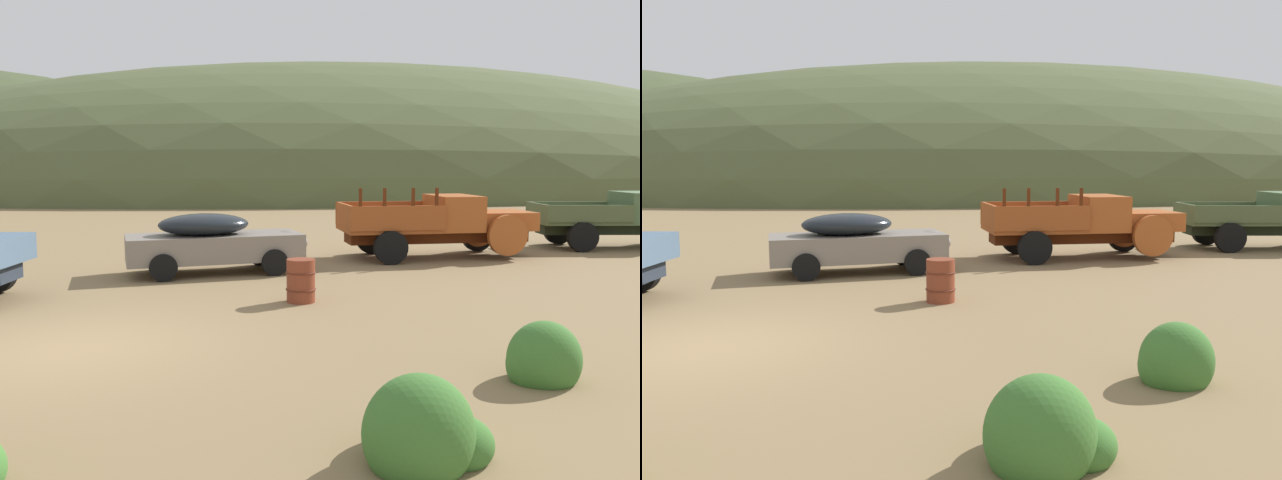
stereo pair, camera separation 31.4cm
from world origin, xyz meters
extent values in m
plane|color=olive|center=(0.00, 0.00, 0.00)|extent=(300.00, 300.00, 0.00)
ellipsoid|color=#4C5633|center=(27.05, 60.88, 0.00)|extent=(112.05, 68.02, 26.67)
cube|color=#B7B2A8|center=(-1.31, 3.67, 1.09)|extent=(0.41, 1.18, 0.44)
cube|color=slate|center=(3.02, 6.37, 0.68)|extent=(4.53, 1.92, 0.68)
ellipsoid|color=black|center=(2.75, 6.36, 1.28)|extent=(2.38, 1.63, 0.57)
ellipsoid|color=slate|center=(5.03, 6.44, 0.75)|extent=(1.03, 1.45, 0.61)
cylinder|color=black|center=(4.43, 5.53, 0.34)|extent=(0.69, 0.22, 0.68)
cylinder|color=black|center=(4.37, 7.30, 0.34)|extent=(0.69, 0.22, 0.68)
cylinder|color=black|center=(1.66, 5.44, 0.34)|extent=(0.69, 0.22, 0.68)
cylinder|color=black|center=(1.60, 7.20, 0.34)|extent=(0.69, 0.22, 0.68)
cube|color=#51220D|center=(9.83, 7.31, 0.66)|extent=(5.59, 1.61, 0.36)
cube|color=#A34C1E|center=(11.85, 7.09, 1.11)|extent=(1.93, 1.97, 0.55)
cube|color=#B7B2A8|center=(12.66, 7.00, 1.09)|extent=(0.22, 1.23, 0.44)
cylinder|color=#A34C1E|center=(11.50, 6.06, 0.76)|extent=(1.21, 0.31, 1.20)
cylinder|color=#A34C1E|center=(11.74, 8.17, 0.76)|extent=(1.21, 0.31, 1.20)
cube|color=#A34C1E|center=(10.35, 7.25, 1.36)|extent=(1.50, 2.19, 1.05)
cube|color=black|center=(10.92, 7.19, 1.57)|extent=(0.24, 1.74, 0.59)
cube|color=#97471E|center=(8.33, 7.48, 0.90)|extent=(3.01, 2.44, 0.12)
cube|color=#97471E|center=(8.21, 6.41, 1.31)|extent=(2.78, 0.41, 0.70)
cube|color=#97471E|center=(8.45, 8.55, 1.31)|extent=(2.78, 0.41, 0.70)
cube|color=#97471E|center=(7.00, 7.63, 1.31)|extent=(0.34, 2.15, 0.70)
cube|color=#51220D|center=(7.10, 6.54, 1.91)|extent=(0.09, 0.09, 0.50)
cube|color=#51220D|center=(7.80, 6.46, 1.91)|extent=(0.09, 0.09, 0.50)
cube|color=#51220D|center=(8.63, 6.37, 1.91)|extent=(0.09, 0.09, 0.50)
cube|color=#51220D|center=(9.32, 6.29, 1.91)|extent=(0.09, 0.09, 0.50)
cylinder|color=black|center=(11.74, 8.22, 0.48)|extent=(0.99, 0.38, 0.96)
cylinder|color=black|center=(7.98, 6.39, 0.48)|extent=(0.99, 0.38, 0.96)
cylinder|color=black|center=(8.22, 8.62, 0.48)|extent=(0.99, 0.38, 0.96)
cube|color=#232B1B|center=(16.90, 7.63, 0.66)|extent=(5.66, 2.31, 0.36)
cube|color=#47603D|center=(17.41, 7.50, 1.36)|extent=(1.74, 2.16, 1.05)
cube|color=#495735|center=(15.41, 8.02, 0.90)|extent=(3.24, 2.62, 0.12)
cube|color=#495735|center=(15.16, 7.07, 1.23)|extent=(2.77, 0.81, 0.55)
cube|color=#495735|center=(15.66, 8.98, 1.23)|extent=(2.77, 0.81, 0.55)
cube|color=#495735|center=(14.10, 8.37, 1.23)|extent=(0.60, 1.93, 0.55)
cylinder|color=black|center=(14.92, 7.09, 0.48)|extent=(1.00, 0.51, 0.96)
cylinder|color=black|center=(15.44, 9.08, 0.48)|extent=(1.00, 0.51, 0.96)
cylinder|color=brown|center=(4.30, 2.30, 0.45)|extent=(0.59, 0.59, 0.90)
torus|color=#552315|center=(4.30, 2.30, 0.63)|extent=(0.63, 0.63, 0.03)
torus|color=#552315|center=(4.30, 2.30, 0.27)|extent=(0.63, 0.63, 0.03)
ellipsoid|color=#3D702D|center=(4.01, -5.04, 0.15)|extent=(0.70, 0.63, 0.55)
ellipsoid|color=#3D702D|center=(3.58, -5.05, 0.32)|extent=(1.10, 0.99, 1.15)
ellipsoid|color=#3D702D|center=(3.73, -4.72, 0.23)|extent=(0.98, 0.88, 0.83)
ellipsoid|color=#3D702D|center=(6.10, -3.28, 0.23)|extent=(0.83, 0.75, 0.85)
ellipsoid|color=#3D702D|center=(6.19, -3.29, 0.29)|extent=(1.00, 0.90, 1.04)
camera|label=1|loc=(1.07, -10.41, 2.87)|focal=36.18mm
camera|label=2|loc=(1.37, -10.50, 2.87)|focal=36.18mm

